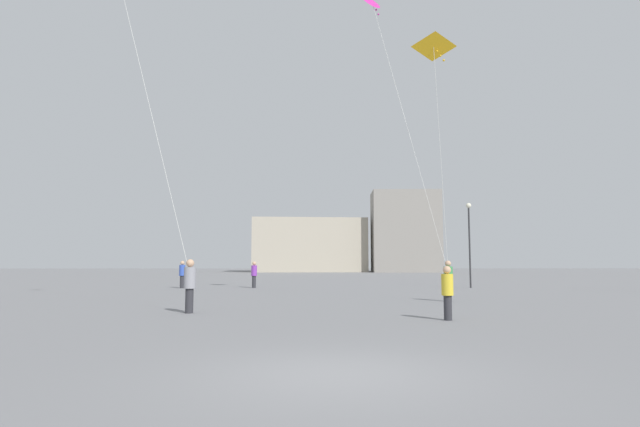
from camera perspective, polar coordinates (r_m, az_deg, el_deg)
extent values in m
plane|color=slate|center=(8.36, 1.83, -17.26)|extent=(300.00, 300.00, 0.00)
cylinder|color=#2D2D33|center=(24.05, 13.96, -8.38)|extent=(0.27, 0.27, 0.83)
cylinder|color=#388C47|center=(24.02, 13.91, -6.53)|extent=(0.40, 0.40, 0.72)
sphere|color=tan|center=(24.01, 13.89, -5.36)|extent=(0.27, 0.27, 0.27)
cylinder|color=#2D2D33|center=(36.67, -14.93, -7.28)|extent=(0.27, 0.27, 0.84)
cylinder|color=#3351B7|center=(36.65, -14.90, -6.05)|extent=(0.40, 0.40, 0.73)
sphere|color=tan|center=(36.65, -14.88, -5.27)|extent=(0.27, 0.27, 0.27)
cylinder|color=#2D2D33|center=(36.07, -7.27, -7.47)|extent=(0.27, 0.27, 0.82)
cylinder|color=purple|center=(36.05, -7.25, -6.25)|extent=(0.39, 0.39, 0.71)
sphere|color=tan|center=(36.05, -7.24, -5.47)|extent=(0.27, 0.27, 0.27)
cylinder|color=#2D2D33|center=(16.22, 13.87, -10.04)|extent=(0.24, 0.24, 0.74)
cylinder|color=yellow|center=(16.18, 13.82, -7.60)|extent=(0.35, 0.35, 0.64)
sphere|color=tan|center=(16.16, 13.78, -6.04)|extent=(0.24, 0.24, 0.24)
cylinder|color=#2D2D33|center=(18.50, -14.17, -9.29)|extent=(0.27, 0.27, 0.84)
cylinder|color=gray|center=(18.47, -14.11, -6.87)|extent=(0.40, 0.40, 0.73)
sphere|color=tan|center=(18.46, -14.08, -5.32)|extent=(0.27, 0.27, 0.27)
cone|color=#D12899|center=(29.46, 5.70, 22.23)|extent=(1.36, 1.28, 0.95)
sphere|color=#D12899|center=(29.43, 5.95, 21.80)|extent=(0.10, 0.10, 0.10)
sphere|color=#D12899|center=(29.41, 6.19, 21.36)|extent=(0.10, 0.10, 0.10)
sphere|color=#D12899|center=(29.39, 6.43, 20.93)|extent=(0.10, 0.10, 0.10)
cylinder|color=silver|center=(25.86, 9.53, 9.49)|extent=(3.00, 2.71, 14.08)
pyramid|color=yellow|center=(24.45, 12.37, 17.47)|extent=(1.46, 0.70, 0.76)
sphere|color=yellow|center=(24.36, 12.74, 16.99)|extent=(0.10, 0.10, 0.10)
sphere|color=yellow|center=(24.30, 13.09, 16.53)|extent=(0.10, 0.10, 0.10)
sphere|color=yellow|center=(24.24, 13.44, 16.06)|extent=(0.10, 0.10, 0.10)
cylinder|color=silver|center=(23.70, 13.15, 5.70)|extent=(0.79, 1.36, 9.87)
cylinder|color=silver|center=(20.59, -18.41, 11.90)|extent=(3.78, 1.53, 12.91)
cube|color=#B2A893|center=(101.45, -1.35, -3.58)|extent=(22.16, 17.16, 9.99)
cube|color=gray|center=(96.75, 9.36, -1.99)|extent=(12.48, 8.50, 14.81)
cylinder|color=#2D2D30|center=(37.27, 16.13, -3.61)|extent=(0.12, 0.12, 5.53)
sphere|color=#EAE5C6|center=(37.47, 16.01, 0.85)|extent=(0.36, 0.36, 0.36)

